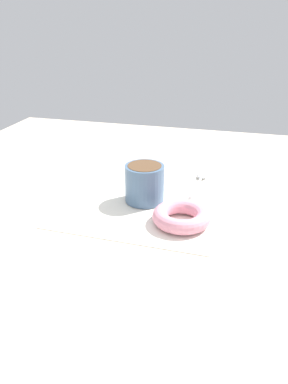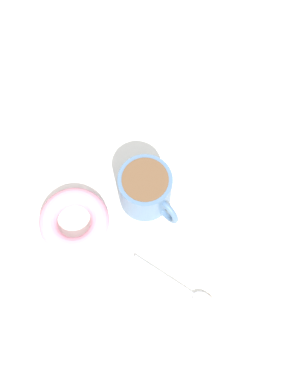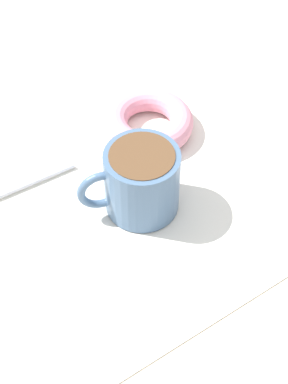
% 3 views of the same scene
% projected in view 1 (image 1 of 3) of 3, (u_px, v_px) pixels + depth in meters
% --- Properties ---
extents(ground_plane, '(1.20, 1.20, 0.02)m').
position_uv_depth(ground_plane, '(137.00, 209.00, 0.78)').
color(ground_plane, beige).
extents(napkin, '(0.33, 0.33, 0.00)m').
position_uv_depth(napkin, '(144.00, 201.00, 0.79)').
color(napkin, white).
rests_on(napkin, ground_plane).
extents(coffee_cup, '(0.08, 0.11, 0.08)m').
position_uv_depth(coffee_cup, '(145.00, 182.00, 0.78)').
color(coffee_cup, slate).
rests_on(coffee_cup, napkin).
extents(donut, '(0.11, 0.11, 0.03)m').
position_uv_depth(donut, '(181.00, 216.00, 0.70)').
color(donut, pink).
rests_on(donut, napkin).
extents(spoon, '(0.03, 0.14, 0.01)m').
position_uv_depth(spoon, '(200.00, 179.00, 0.88)').
color(spoon, silver).
rests_on(spoon, napkin).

